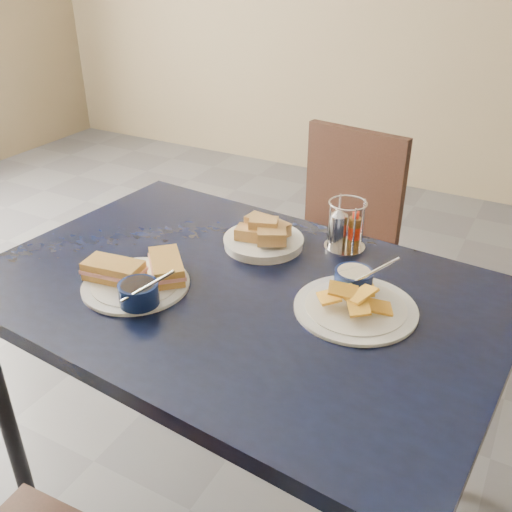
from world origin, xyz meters
The scene contains 7 objects.
ground centered at (0.00, 0.00, 0.00)m, with size 6.00×6.00×0.00m, color #4C4C51.
dining_table centered at (0.11, -0.20, 0.69)m, with size 1.29×0.92×0.75m.
chair_far centered at (0.02, 0.71, 0.49)m, with size 0.46×0.45×0.86m.
sandwich_plate centered at (-0.09, -0.31, 0.78)m, with size 0.30×0.27×0.12m.
plantain_plate centered at (0.38, -0.14, 0.77)m, with size 0.28×0.28×0.12m.
bread_basket centered at (0.07, 0.02, 0.78)m, with size 0.21×0.21×0.08m.
condiment_caddy centered at (0.26, 0.11, 0.81)m, with size 0.11×0.11×0.14m.
Camera 1 is at (0.70, -1.19, 1.48)m, focal length 40.00 mm.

